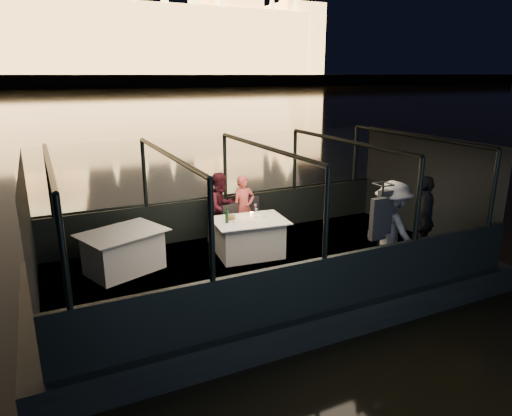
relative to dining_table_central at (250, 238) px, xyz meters
name	(u,v)px	position (x,y,z in m)	size (l,w,h in m)	color
river_water	(55,99)	(0.06, 79.44, -0.89)	(500.00, 500.00, 0.00)	black
boat_hull	(265,288)	(0.06, -0.56, -0.89)	(8.60, 4.40, 1.00)	black
boat_deck	(265,266)	(0.06, -0.56, -0.41)	(8.00, 4.00, 0.04)	black
gunwale_port	(226,215)	(0.06, 1.44, 0.06)	(8.00, 0.08, 0.90)	black
gunwale_starboard	(323,285)	(0.06, -2.56, 0.06)	(8.00, 0.08, 0.90)	black
cabin_glass_port	(225,166)	(0.06, 1.44, 1.21)	(8.00, 0.02, 1.40)	#99B2B2
cabin_glass_starboard	(327,214)	(0.06, -2.56, 1.21)	(8.00, 0.02, 1.40)	#99B2B2
cabin_roof_glass	(266,147)	(0.06, -0.56, 1.91)	(8.00, 4.00, 0.02)	#99B2B2
end_wall_fore	(30,241)	(-3.94, -0.56, 0.76)	(0.02, 4.00, 2.30)	black
end_wall_aft	(424,187)	(4.06, -0.56, 0.76)	(0.02, 4.00, 2.30)	black
canopy_ribs	(265,208)	(0.06, -0.56, 0.76)	(8.00, 4.00, 2.30)	black
embankment	(39,82)	(0.06, 209.44, 0.11)	(400.00, 140.00, 6.00)	#423D33
dining_table_central	(250,238)	(0.00, 0.00, 0.00)	(1.45, 1.05, 0.77)	white
dining_table_aft	(124,252)	(-2.44, 0.33, 0.00)	(1.47, 1.07, 0.78)	silver
chair_port_left	(234,228)	(-0.11, 0.55, 0.06)	(0.42, 0.42, 0.90)	black
chair_port_right	(254,220)	(0.49, 0.84, 0.06)	(0.43, 0.43, 0.92)	black
coat_stand	(379,236)	(1.47, -2.14, 0.51)	(0.52, 0.41, 1.86)	black
person_woman_coral	(244,206)	(0.34, 1.04, 0.36)	(0.52, 0.34, 1.43)	#E65953
person_man_maroon	(221,208)	(-0.19, 1.06, 0.36)	(0.74, 0.58, 1.55)	#40121C
passenger_stripe	(391,232)	(1.87, -1.99, 0.47)	(1.16, 0.65, 1.79)	white
passenger_dark	(423,221)	(2.85, -1.77, 0.47)	(1.03, 0.43, 1.76)	black
wine_bottle	(227,216)	(-0.48, 0.02, 0.53)	(0.07, 0.07, 0.31)	#143715
bread_basket	(231,217)	(-0.32, 0.20, 0.42)	(0.18, 0.18, 0.07)	olive
amber_candle	(251,214)	(0.14, 0.22, 0.42)	(0.06, 0.06, 0.08)	orange
plate_near	(262,216)	(0.35, 0.13, 0.39)	(0.23, 0.23, 0.01)	silver
plate_far	(231,216)	(-0.23, 0.39, 0.39)	(0.23, 0.23, 0.01)	white
wine_glass_white	(234,218)	(-0.35, -0.02, 0.48)	(0.06, 0.06, 0.18)	silver
wine_glass_red	(256,208)	(0.32, 0.39, 0.48)	(0.06, 0.06, 0.19)	white
wine_glass_empty	(256,214)	(0.17, 0.04, 0.48)	(0.07, 0.07, 0.20)	white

